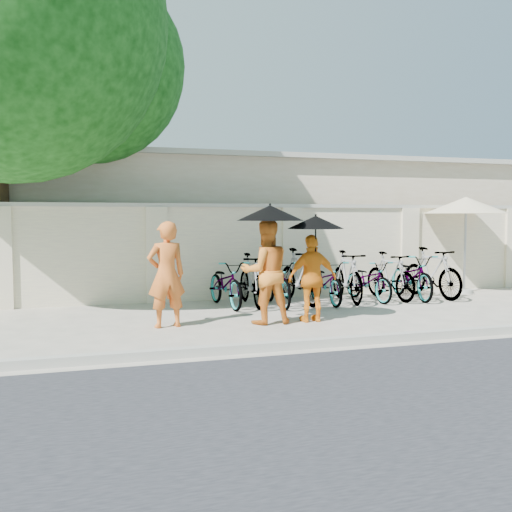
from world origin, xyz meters
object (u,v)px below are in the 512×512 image
object	(u,v)px
monk_left	(166,274)
patio_umbrella	(466,206)
monk_center	(266,272)
monk_right	(312,278)

from	to	relation	value
monk_left	patio_umbrella	xyz separation A→B (m)	(7.31, 2.10, 1.17)
monk_left	monk_center	xyz separation A→B (m)	(1.64, -0.18, 0.01)
monk_center	patio_umbrella	distance (m)	6.22
monk_left	patio_umbrella	bearing A→B (deg)	-172.29
monk_center	monk_left	bearing A→B (deg)	-4.97
patio_umbrella	monk_left	bearing A→B (deg)	-163.95
monk_right	patio_umbrella	bearing A→B (deg)	-155.38
monk_left	monk_center	world-z (taller)	monk_center
patio_umbrella	monk_right	bearing A→B (deg)	-154.16
monk_center	monk_right	distance (m)	0.83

